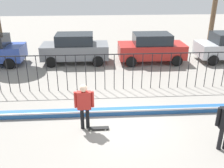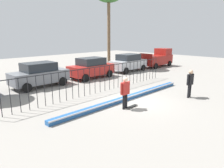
{
  "view_description": "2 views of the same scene",
  "coord_description": "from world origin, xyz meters",
  "px_view_note": "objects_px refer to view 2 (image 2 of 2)",
  "views": [
    {
      "loc": [
        -0.9,
        -8.61,
        5.24
      ],
      "look_at": [
        -0.21,
        1.52,
        0.94
      ],
      "focal_mm": 40.57,
      "sensor_mm": 36.0,
      "label": 1
    },
    {
      "loc": [
        -9.64,
        -7.63,
        3.99
      ],
      "look_at": [
        -0.31,
        1.58,
        0.89
      ],
      "focal_mm": 33.66,
      "sensor_mm": 36.0,
      "label": 2
    }
  ],
  "objects_px": {
    "skateboarder": "(125,90)",
    "parked_car_gray": "(39,74)",
    "pickup_truck": "(158,58)",
    "parked_car_red": "(91,68)",
    "parked_car_silver": "(128,63)",
    "skateboard": "(132,106)",
    "camera_operator": "(190,81)"
  },
  "relations": [
    {
      "from": "pickup_truck",
      "to": "camera_operator",
      "type": "bearing_deg",
      "value": -143.35
    },
    {
      "from": "parked_car_red",
      "to": "skateboard",
      "type": "bearing_deg",
      "value": -112.51
    },
    {
      "from": "skateboard",
      "to": "parked_car_gray",
      "type": "relative_size",
      "value": 0.19
    },
    {
      "from": "camera_operator",
      "to": "skateboarder",
      "type": "bearing_deg",
      "value": -20.19
    },
    {
      "from": "camera_operator",
      "to": "parked_car_red",
      "type": "height_order",
      "value": "parked_car_red"
    },
    {
      "from": "parked_car_gray",
      "to": "parked_car_silver",
      "type": "xyz_separation_m",
      "value": [
        10.27,
        -0.31,
        0.0
      ]
    },
    {
      "from": "skateboarder",
      "to": "parked_car_gray",
      "type": "xyz_separation_m",
      "value": [
        -0.87,
        8.07,
        -0.09
      ]
    },
    {
      "from": "skateboarder",
      "to": "skateboard",
      "type": "bearing_deg",
      "value": 17.3
    },
    {
      "from": "skateboard",
      "to": "pickup_truck",
      "type": "relative_size",
      "value": 0.17
    },
    {
      "from": "skateboarder",
      "to": "pickup_truck",
      "type": "bearing_deg",
      "value": 57.68
    },
    {
      "from": "parked_car_gray",
      "to": "camera_operator",
      "type": "bearing_deg",
      "value": -64.38
    },
    {
      "from": "parked_car_red",
      "to": "pickup_truck",
      "type": "bearing_deg",
      "value": 0.07
    },
    {
      "from": "camera_operator",
      "to": "parked_car_gray",
      "type": "relative_size",
      "value": 0.42
    },
    {
      "from": "parked_car_silver",
      "to": "skateboard",
      "type": "bearing_deg",
      "value": -137.81
    },
    {
      "from": "skateboarder",
      "to": "parked_car_red",
      "type": "xyz_separation_m",
      "value": [
        4.14,
        7.81,
        -0.09
      ]
    },
    {
      "from": "pickup_truck",
      "to": "skateboard",
      "type": "bearing_deg",
      "value": -156.83
    },
    {
      "from": "skateboard",
      "to": "camera_operator",
      "type": "bearing_deg",
      "value": 1.11
    },
    {
      "from": "parked_car_silver",
      "to": "parked_car_red",
      "type": "bearing_deg",
      "value": -179.81
    },
    {
      "from": "camera_operator",
      "to": "parked_car_red",
      "type": "bearing_deg",
      "value": -88.87
    },
    {
      "from": "skateboarder",
      "to": "parked_car_gray",
      "type": "height_order",
      "value": "parked_car_gray"
    },
    {
      "from": "skateboard",
      "to": "parked_car_silver",
      "type": "distance_m",
      "value": 11.93
    },
    {
      "from": "skateboard",
      "to": "parked_car_red",
      "type": "xyz_separation_m",
      "value": [
        3.66,
        7.93,
        0.91
      ]
    },
    {
      "from": "camera_operator",
      "to": "pickup_truck",
      "type": "height_order",
      "value": "pickup_truck"
    },
    {
      "from": "parked_car_red",
      "to": "parked_car_silver",
      "type": "bearing_deg",
      "value": 1.67
    },
    {
      "from": "parked_car_silver",
      "to": "pickup_truck",
      "type": "height_order",
      "value": "pickup_truck"
    },
    {
      "from": "skateboarder",
      "to": "parked_car_red",
      "type": "height_order",
      "value": "parked_car_red"
    },
    {
      "from": "skateboard",
      "to": "parked_car_red",
      "type": "distance_m",
      "value": 8.78
    },
    {
      "from": "skateboarder",
      "to": "parked_car_silver",
      "type": "bearing_deg",
      "value": 70.48
    },
    {
      "from": "camera_operator",
      "to": "parked_car_silver",
      "type": "xyz_separation_m",
      "value": [
        4.87,
        9.31,
        -0.12
      ]
    },
    {
      "from": "skateboarder",
      "to": "parked_car_gray",
      "type": "bearing_deg",
      "value": 127.11
    },
    {
      "from": "skateboarder",
      "to": "skateboard",
      "type": "xyz_separation_m",
      "value": [
        0.48,
        -0.12,
        -1.01
      ]
    },
    {
      "from": "skateboarder",
      "to": "parked_car_silver",
      "type": "height_order",
      "value": "parked_car_silver"
    }
  ]
}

